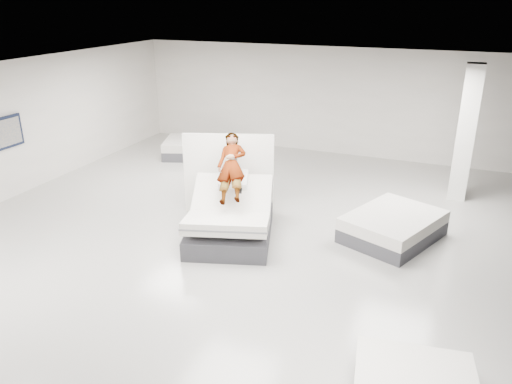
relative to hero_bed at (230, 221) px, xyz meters
The scene contains 9 objects.
room 1.29m from the hero_bed, 72.40° to the right, with size 14.00×14.04×3.20m.
hero_bed is the anchor object (origin of this frame).
person 0.91m from the hero_bed, 107.56° to the left, with size 0.59×0.39×1.62m, color slate.
remote 0.70m from the hero_bed, ahead, with size 0.05×0.14×0.03m, color black.
divider_panel 1.47m from the hero_bed, 116.13° to the left, with size 1.99×0.09×1.81m, color white.
flat_bed_right_far 3.27m from the hero_bed, 22.42° to the left, with size 2.06×2.32×0.53m.
flat_bed_left_far 5.72m from the hero_bed, 125.45° to the left, with size 2.25×1.96×0.52m.
column 5.92m from the hero_bed, 44.46° to the left, with size 0.40×0.40×3.20m, color white.
wall_poster 5.92m from the hero_bed, behind, with size 0.06×0.95×0.75m.
Camera 1 is at (3.79, -7.73, 4.60)m, focal length 35.00 mm.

